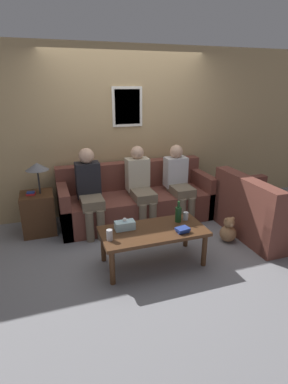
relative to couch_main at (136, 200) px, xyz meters
The scene contains 15 objects.
ground_plane 0.60m from the couch_main, 90.00° to the right, with size 16.00×16.00×0.00m, color gray.
wall_back 1.10m from the couch_main, 90.00° to the left, with size 9.00×0.08×2.60m.
couch_main is the anchor object (origin of this frame).
couch_side 1.85m from the couch_main, 35.42° to the right, with size 0.86×1.28×0.86m.
coffee_table 1.31m from the couch_main, 98.47° to the right, with size 1.22×0.60×0.45m.
side_table_with_lamp 1.46m from the couch_main, behind, with size 0.45×0.45×1.03m.
wine_bottle 1.22m from the couch_main, 81.81° to the right, with size 0.08×0.08×0.26m.
drinking_glass 1.21m from the couch_main, 76.36° to the right, with size 0.07×0.07×0.10m.
book_stack 1.47m from the couch_main, 85.98° to the right, with size 0.17×0.14×0.05m.
soda_can 1.56m from the couch_main, 117.86° to the right, with size 0.07×0.07×0.12m.
tissue_box 1.29m from the couch_main, 113.09° to the right, with size 0.23×0.12×0.15m.
person_left 0.84m from the couch_main, 166.19° to the right, with size 0.34×0.61×1.20m.
person_middle 0.36m from the couch_main, 82.38° to the right, with size 0.34×0.65×1.17m.
person_right 0.74m from the couch_main, 14.32° to the right, with size 0.34×0.62×1.15m.
teddy_bear 1.49m from the couch_main, 49.34° to the right, with size 0.23×0.23×0.35m.
Camera 1 is at (-1.29, -3.69, 2.04)m, focal length 28.00 mm.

